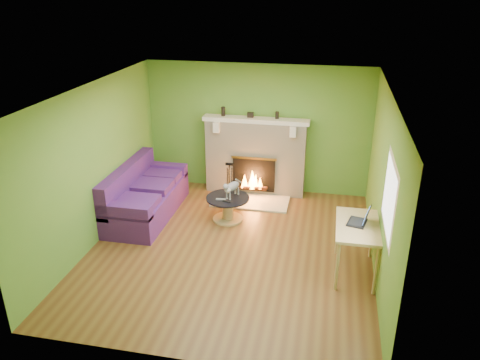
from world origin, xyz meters
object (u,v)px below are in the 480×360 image
(coffee_table, at_px, (228,207))
(sofa, at_px, (143,196))
(cat, at_px, (233,188))
(desk, at_px, (358,231))

(coffee_table, bearing_deg, sofa, -176.08)
(sofa, bearing_deg, cat, 5.45)
(sofa, height_order, desk, sofa)
(cat, bearing_deg, sofa, -152.23)
(coffee_table, bearing_deg, desk, -29.83)
(desk, xyz_separation_m, cat, (-2.15, 1.33, -0.10))
(coffee_table, distance_m, cat, 0.37)
(desk, bearing_deg, cat, 148.28)
(coffee_table, height_order, cat, cat)
(sofa, distance_m, cat, 1.68)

